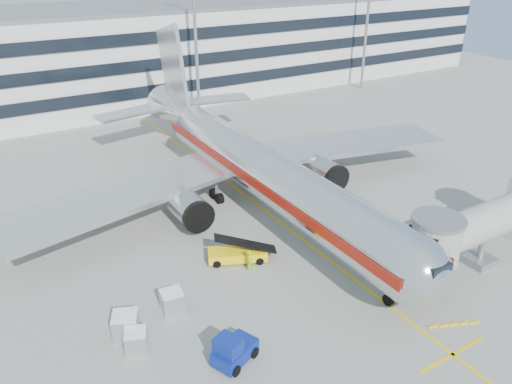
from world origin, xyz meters
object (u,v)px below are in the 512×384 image
cargo_container_left (136,341)px  ramp_worker (250,261)px  baggage_tug (233,351)px  main_jet (253,165)px  belt_loader (238,253)px  cargo_container_right (126,325)px  cargo_container_front (172,301)px

cargo_container_left → ramp_worker: (11.05, 3.88, 0.22)m
baggage_tug → ramp_worker: 10.23m
main_jet → belt_loader: size_ratio=9.64×
belt_loader → main_jet: bearing=52.1°
main_jet → cargo_container_right: main_jet is taller
baggage_tug → cargo_container_right: bearing=130.5°
cargo_container_left → ramp_worker: 11.72m
main_jet → baggage_tug: main_jet is taller
main_jet → belt_loader: (-6.80, -8.73, -3.52)m
baggage_tug → cargo_container_front: baggage_tug is taller
cargo_container_right → ramp_worker: (11.20, 2.24, 0.07)m
main_jet → cargo_container_left: 23.15m
ramp_worker → cargo_container_left: bearing=154.9°
main_jet → cargo_container_right: 22.25m
belt_loader → baggage_tug: (-5.97, -10.09, 0.27)m
cargo_container_front → cargo_container_right: bearing=-167.3°
main_jet → ramp_worker: size_ratio=26.16×
baggage_tug → ramp_worker: bearing=53.3°
belt_loader → cargo_container_left: bearing=-152.2°
cargo_container_front → ramp_worker: ramp_worker is taller
belt_loader → ramp_worker: belt_loader is taller
cargo_container_right → ramp_worker: 11.42m
cargo_container_right → ramp_worker: ramp_worker is taller
cargo_container_front → ramp_worker: size_ratio=0.89×
main_jet → baggage_tug: (-12.77, -18.82, -3.25)m
belt_loader → ramp_worker: (0.14, -1.88, 0.26)m
belt_loader → ramp_worker: size_ratio=2.71×
cargo_container_left → cargo_container_front: size_ratio=1.06×
cargo_container_front → ramp_worker: bearing=10.6°
cargo_container_left → cargo_container_front: (3.60, 2.50, 0.07)m
main_jet → cargo_container_front: 18.83m
cargo_container_front → cargo_container_left: bearing=-145.3°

